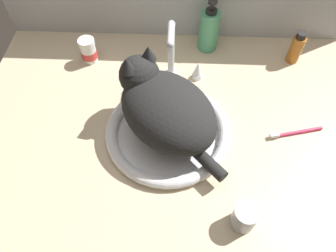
{
  "coord_description": "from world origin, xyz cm",
  "views": [
    {
      "loc": [
        0.63,
        -53.52,
        76.49
      ],
      "look_at": [
        -1.4,
        -4.48,
        7.0
      ],
      "focal_mm": 33.46,
      "sensor_mm": 36.0,
      "label": 1
    }
  ],
  "objects": [
    {
      "name": "countertop",
      "position": [
        0.0,
        0.0,
        1.5
      ],
      "size": [
        117.77,
        77.81,
        3.0
      ],
      "primitive_type": "cube",
      "color": "#CCB793",
      "rests_on": "ground"
    },
    {
      "name": "sink_basin",
      "position": [
        -1.4,
        -4.48,
        4.43
      ],
      "size": [
        34.76,
        34.76,
        3.18
      ],
      "color": "white",
      "rests_on": "countertop"
    },
    {
      "name": "faucet",
      "position": [
        -1.4,
        17.19,
        11.16
      ],
      "size": [
        19.95,
        11.2,
        21.21
      ],
      "color": "silver",
      "rests_on": "countertop"
    },
    {
      "name": "cat",
      "position": [
        -2.82,
        -2.95,
        13.99
      ],
      "size": [
        34.78,
        35.19,
        19.15
      ],
      "color": "black",
      "rests_on": "sink_basin"
    },
    {
      "name": "pill_bottle",
      "position": [
        -28.74,
        24.65,
        6.9
      ],
      "size": [
        5.25,
        5.25,
        8.4
      ],
      "color": "white",
      "rests_on": "countertop"
    },
    {
      "name": "metal_jar",
      "position": [
        17.01,
        -28.75,
        6.63
      ],
      "size": [
        5.86,
        5.86,
        7.22
      ],
      "color": "#B2B5BA",
      "rests_on": "countertop"
    },
    {
      "name": "soap_pump_bottle",
      "position": [
        10.67,
        32.76,
        10.3
      ],
      "size": [
        6.58,
        6.58,
        18.46
      ],
      "color": "#4C9E70",
      "rests_on": "countertop"
    },
    {
      "name": "amber_bottle",
      "position": [
        38.98,
        27.33,
        8.24
      ],
      "size": [
        4.08,
        4.08,
        11.19
      ],
      "color": "#B2661E",
      "rests_on": "countertop"
    },
    {
      "name": "toothbrush",
      "position": [
        34.19,
        -2.86,
        3.63
      ],
      "size": [
        15.53,
        4.8,
        1.7
      ],
      "color": "#D83359",
      "rests_on": "countertop"
    }
  ]
}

